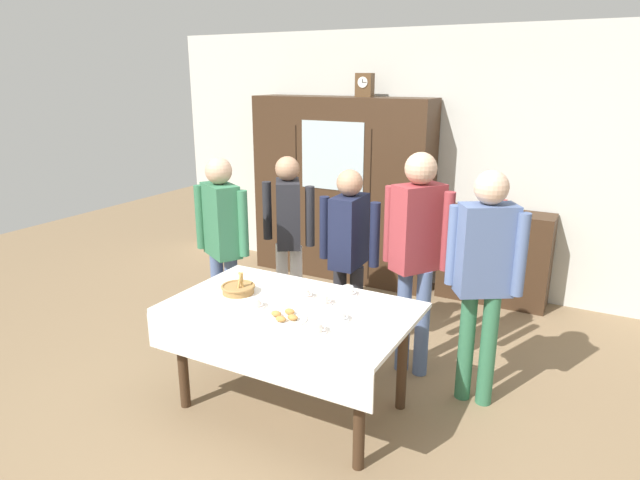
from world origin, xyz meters
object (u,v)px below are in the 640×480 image
Objects in this scene: tea_cup_mid_left at (317,328)px; pastry_plate at (285,317)px; tea_cup_center at (339,316)px; spoon_center at (354,346)px; tea_cup_near_right at (323,300)px; person_behind_table_right at (288,227)px; person_behind_table_left at (484,267)px; book_stack at (499,206)px; tea_cup_mid_right at (348,291)px; dining_table at (289,323)px; mantel_clock at (365,85)px; person_near_right_end at (417,243)px; spoon_far_right at (358,304)px; person_beside_shelf at (349,245)px; tea_cup_near_left at (305,294)px; bread_basket at (238,288)px; tea_cup_front_edge at (255,304)px; spoon_mid_right at (398,314)px; wall_cabinet at (341,189)px; bookshelf_low at (494,257)px.

pastry_plate is (-0.26, 0.06, -0.01)m from tea_cup_mid_left.
tea_cup_center reaches higher than spoon_center.
person_behind_table_right is (-0.88, 0.98, 0.16)m from tea_cup_near_right.
pastry_plate is at bearing -138.74° from person_behind_table_left.
tea_cup_mid_right is at bearing -103.83° from book_stack.
dining_table is at bearing 155.07° from spoon_center.
spoon_center reaches higher than dining_table.
mantel_clock reaches higher than person_near_right_end.
spoon_center is (0.22, -0.54, 0.00)m from spoon_far_right.
tea_cup_mid_right is 0.46× the size of pastry_plate.
mantel_clock is 2.88m from spoon_far_right.
mantel_clock is 1.85× the size of tea_cup_center.
person_behind_table_right reaches higher than person_beside_shelf.
tea_cup_center is 1.00× the size of tea_cup_mid_right.
bread_basket is (-0.45, -0.15, 0.01)m from tea_cup_near_left.
book_stack is 2.91m from pastry_plate.
tea_cup_near_right is 0.23m from spoon_far_right.
person_behind_table_left is at bearing -13.41° from person_behind_table_right.
tea_cup_center is 0.35m from spoon_center.
tea_cup_mid_right is at bearing 47.35° from tea_cup_front_edge.
bread_basket reaches higher than tea_cup_center.
tea_cup_center is at bearing -90.52° from spoon_far_right.
person_near_right_end is at bearing 57.79° from dining_table.
tea_cup_mid_right is 0.08× the size of person_behind_table_left.
tea_cup_mid_right is 1.23m from person_behind_table_right.
spoon_mid_right is 1.66m from person_behind_table_right.
book_stack is 1.77× the size of spoon_center.
book_stack is 1.94m from person_behind_table_left.
person_behind_table_left is at bearing 33.09° from spoon_far_right.
tea_cup_mid_right is at bearing -62.48° from wall_cabinet.
tea_cup_front_edge is 1.00× the size of tea_cup_near_left.
tea_cup_center is 0.46× the size of pastry_plate.
tea_cup_near_right is at bearing 44.32° from dining_table.
tea_cup_near_left reaches higher than spoon_far_right.
spoon_center is at bearing -17.50° from bread_basket.
person_behind_table_left is (0.84, 0.34, 0.22)m from tea_cup_mid_right.
person_beside_shelf reaches higher than pastry_plate.
pastry_plate is 0.16× the size of person_near_right_end.
spoon_mid_right is at bearing 3.60° from tea_cup_near_left.
dining_table is 1.03× the size of person_behind_table_right.
spoon_center is at bearing -97.17° from spoon_mid_right.
spoon_far_right is 0.71m from person_near_right_end.
spoon_mid_right is at bearing 34.54° from pastry_plate.
dining_table is at bearing -135.68° from tea_cup_near_right.
tea_cup_mid_left is at bearing -12.80° from pastry_plate.
person_behind_table_right is at bearing 132.51° from spoon_center.
pastry_plate is (-0.73, -2.81, 0.31)m from bookshelf_low.
wall_cabinet is 2.79m from tea_cup_front_edge.
spoon_center is at bearing -12.94° from tea_cup_front_edge.
person_beside_shelf is 0.90× the size of person_near_right_end.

